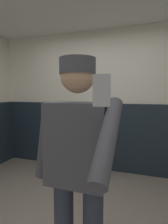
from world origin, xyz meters
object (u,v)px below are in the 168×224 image
Objects in this scene: soap_dispenser at (106,93)px; urinal_solo at (99,130)px; person at (77,161)px; cell_phone at (102,90)px.

urinal_solo is at bearing -126.09° from soap_dispenser.
urinal_solo is at bearing 99.16° from person.
cell_phone is at bearing -61.10° from person.
soap_dispenser reaches higher than urinal_solo.
urinal_solo is 0.75× the size of person.
cell_phone reaches higher than urinal_solo.
person is at bearing 109.78° from cell_phone.
urinal_solo is 2.03m from person.
person is (0.32, -1.99, 0.20)m from urinal_solo.
cell_phone is at bearing -76.51° from urinal_solo.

